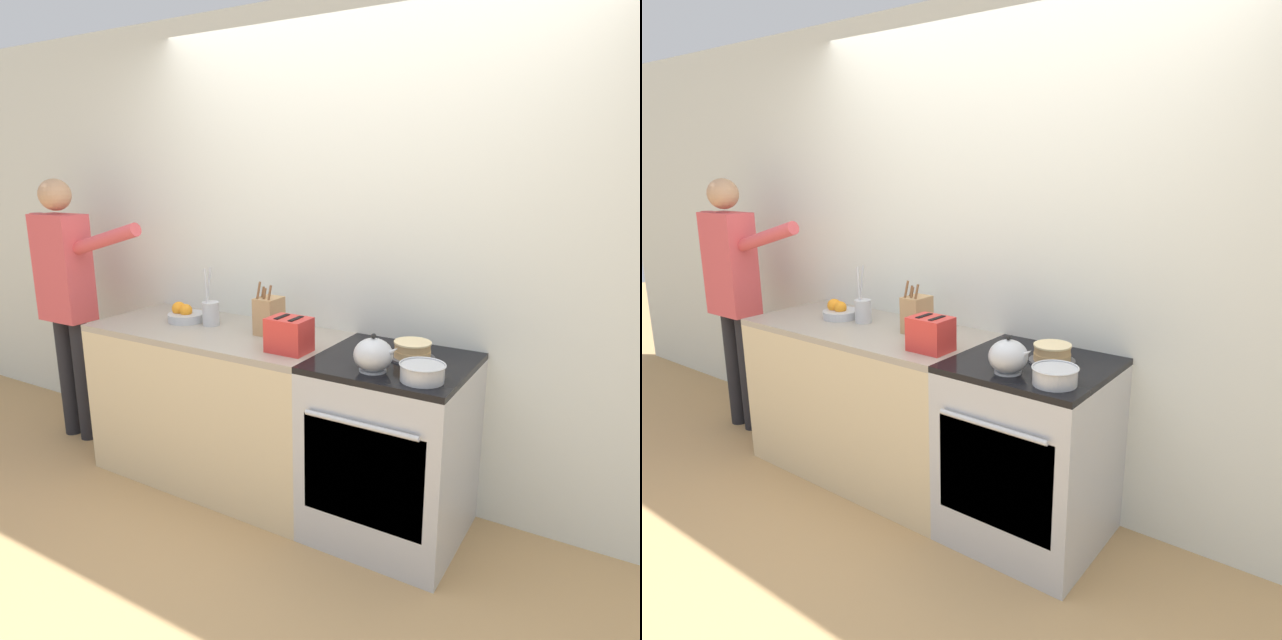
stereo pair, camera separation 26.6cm
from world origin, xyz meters
The scene contains 12 objects.
ground_plane centered at (0.00, 0.00, 0.00)m, with size 16.00×16.00×0.00m, color tan.
wall_back centered at (0.00, 0.67, 1.30)m, with size 8.00×0.04×2.60m.
counter_cabinet centered at (-0.72, 0.33, 0.45)m, with size 1.44×0.65×0.90m.
stove_range centered at (0.36, 0.32, 0.45)m, with size 0.71×0.68×0.90m.
layer_cake centered at (0.43, 0.39, 0.94)m, with size 0.21×0.21×0.08m.
tea_kettle centered at (0.34, 0.14, 0.97)m, with size 0.21×0.17×0.17m.
mixing_bowl centered at (0.57, 0.13, 0.94)m, with size 0.20×0.20×0.08m.
knife_block centered at (-0.40, 0.40, 1.00)m, with size 0.12×0.15×0.29m.
utensil_crock centered at (-0.79, 0.38, 0.97)m, with size 0.10×0.10×0.33m.
fruit_bowl centered at (-0.98, 0.37, 0.93)m, with size 0.21×0.21×0.11m.
toaster centered at (-0.13, 0.19, 0.98)m, with size 0.22×0.15×0.17m.
person_baker centered at (-1.87, 0.24, 1.02)m, with size 0.95×0.20×1.71m.
Camera 1 is at (1.34, -2.02, 1.75)m, focal length 32.00 mm.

